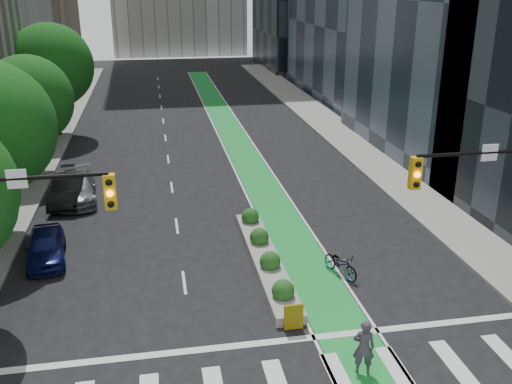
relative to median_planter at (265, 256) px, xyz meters
name	(u,v)px	position (x,y,z in m)	size (l,w,h in m)	color
ground	(271,364)	(-1.20, -7.04, -0.37)	(160.00, 160.00, 0.00)	black
sidewalk_left	(34,161)	(-13.00, 17.96, -0.30)	(3.60, 90.00, 0.15)	gray
sidewalk_right	(355,145)	(10.60, 17.96, -0.30)	(3.60, 90.00, 0.15)	gray
bike_lane_paint	(233,135)	(1.80, 22.96, -0.37)	(2.20, 70.00, 0.01)	green
tree_midfar	(28,100)	(-12.20, 14.96, 4.57)	(5.60, 5.60, 7.76)	black
tree_far	(51,66)	(-12.20, 24.96, 5.32)	(6.60, 6.60, 9.00)	black
median_planter	(265,256)	(0.00, 0.00, 0.00)	(1.20, 10.26, 1.10)	gray
bicycle	(341,264)	(3.00, -1.57, 0.17)	(0.72, 2.05, 1.08)	gray
cyclist	(364,347)	(1.62, -7.98, 0.60)	(0.71, 0.46, 1.93)	#3D3742
parked_car_left_near	(46,246)	(-9.70, 2.16, 0.33)	(1.65, 4.09, 1.39)	#0C134D
parked_car_left_mid	(70,190)	(-9.48, 9.44, 0.39)	(1.62, 4.63, 1.53)	black
parked_car_left_far	(77,188)	(-9.14, 9.74, 0.38)	(2.10, 5.15, 1.50)	#505254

